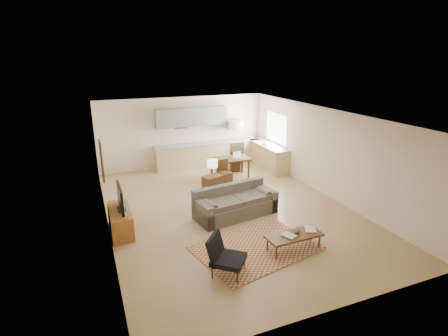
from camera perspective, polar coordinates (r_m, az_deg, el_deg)
name	(u,v)px	position (r m, az deg, el deg)	size (l,w,h in m)	color
room	(228,164)	(9.55, 0.67, 0.62)	(9.00, 9.00, 9.00)	#99794D
kitchen_counter_back	(208,154)	(13.86, -2.56, 2.32)	(4.26, 0.64, 0.92)	tan
kitchen_counter_right	(268,156)	(13.63, 7.19, 1.92)	(0.64, 2.26, 0.92)	tan
kitchen_range	(234,151)	(14.25, 1.62, 2.73)	(0.62, 0.62, 0.90)	#A5A8AD
kitchen_microwave	(234,125)	(14.02, 1.62, 7.09)	(0.62, 0.40, 0.35)	#A5A8AD
upper_cabinets	(192,117)	(13.49, -5.29, 8.32)	(2.80, 0.34, 0.70)	gray
window_right	(276,128)	(13.52, 8.49, 6.49)	(0.02, 1.40, 1.05)	white
wall_art_left	(102,161)	(9.69, -19.30, 1.07)	(0.06, 0.42, 1.10)	brown
triptych	(181,122)	(13.55, -7.07, 7.44)	(1.70, 0.04, 0.50)	#F7F0C3
rug	(256,248)	(8.20, 5.23, -12.85)	(2.65, 1.83, 0.02)	brown
sofa	(236,202)	(9.52, 1.94, -5.52)	(2.33, 1.01, 0.81)	#554D44
coffee_table	(294,242)	(8.17, 11.31, -11.77)	(1.30, 0.51, 0.39)	#462913
book_a	(286,237)	(7.90, 10.05, -11.08)	(0.33, 0.37, 0.03)	maroon
book_b	(305,229)	(8.33, 13.06, -9.67)	(0.36, 0.40, 0.03)	navy
vase	(297,229)	(8.13, 11.82, -9.79)	(0.18, 0.18, 0.16)	black
armchair	(229,256)	(7.12, 0.76, -14.18)	(0.72, 0.72, 0.82)	black
tv_credenza	(120,221)	(9.08, -16.57, -8.26)	(0.50, 1.31, 0.60)	brown
tv	(120,198)	(8.84, -16.59, -4.70)	(0.10, 1.01, 0.60)	black
console_table	(213,186)	(10.82, -1.89, -2.97)	(0.57, 0.38, 0.66)	#3B2413
table_lamp	(212,168)	(10.62, -1.92, 0.05)	(0.32, 0.32, 0.53)	beige
dining_table	(230,168)	(12.53, 1.02, 0.07)	(1.37, 0.79, 0.69)	#3B2413
dining_chair_near	(225,172)	(11.84, 0.19, -0.67)	(0.39, 0.41, 0.82)	#3B2413
dining_chair_far	(235,160)	(13.18, 1.76, 1.27)	(0.39, 0.41, 0.82)	#3B2413
laptop	(238,155)	(12.42, 2.36, 2.11)	(0.29, 0.22, 0.22)	#A5A8AD
soap_bottle	(266,142)	(13.46, 6.86, 4.18)	(0.11, 0.11, 0.19)	#F7F0C3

